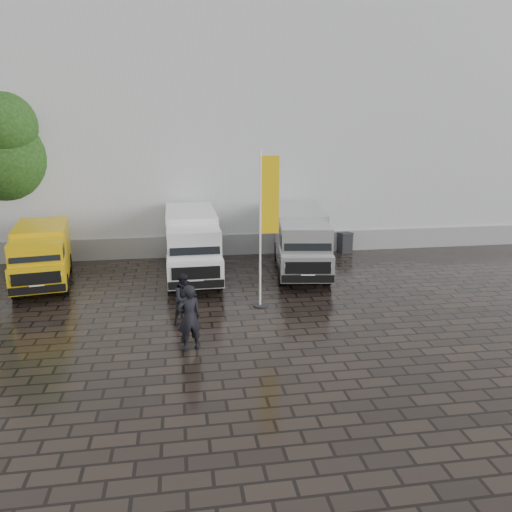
{
  "coord_description": "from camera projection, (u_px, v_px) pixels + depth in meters",
  "views": [
    {
      "loc": [
        -3.23,
        -15.34,
        6.11
      ],
      "look_at": [
        -0.49,
        2.2,
        1.42
      ],
      "focal_mm": 35.0,
      "sensor_mm": 36.0,
      "label": 1
    }
  ],
  "objects": [
    {
      "name": "ground",
      "position": [
        281.0,
        313.0,
        16.69
      ],
      "size": [
        120.0,
        120.0,
        0.0
      ],
      "primitive_type": "plane",
      "color": "black",
      "rests_on": "ground"
    },
    {
      "name": "exhibition_hall",
      "position": [
        261.0,
        126.0,
        30.74
      ],
      "size": [
        44.0,
        16.0,
        12.0
      ],
      "primitive_type": "cube",
      "color": "silver",
      "rests_on": "ground"
    },
    {
      "name": "hall_plinth",
      "position": [
        288.0,
        243.0,
        24.46
      ],
      "size": [
        44.0,
        0.15,
        1.0
      ],
      "primitive_type": "cube",
      "color": "gray",
      "rests_on": "ground"
    },
    {
      "name": "van_yellow",
      "position": [
        42.0,
        256.0,
        19.42
      ],
      "size": [
        2.64,
        5.16,
        2.27
      ],
      "primitive_type": null,
      "rotation": [
        0.0,
        0.0,
        0.16
      ],
      "color": "#CDA10A",
      "rests_on": "ground"
    },
    {
      "name": "van_white",
      "position": [
        192.0,
        245.0,
        20.44
      ],
      "size": [
        2.09,
        6.09,
        2.63
      ],
      "primitive_type": null,
      "rotation": [
        0.0,
        0.0,
        0.01
      ],
      "color": "white",
      "rests_on": "ground"
    },
    {
      "name": "van_silver",
      "position": [
        301.0,
        242.0,
        21.12
      ],
      "size": [
        2.85,
        6.2,
        2.59
      ],
      "primitive_type": null,
      "rotation": [
        0.0,
        0.0,
        -0.15
      ],
      "color": "#B0B3B5",
      "rests_on": "ground"
    },
    {
      "name": "flagpole",
      "position": [
        266.0,
        220.0,
        16.61
      ],
      "size": [
        0.88,
        0.5,
        5.35
      ],
      "color": "black",
      "rests_on": "ground"
    },
    {
      "name": "tree",
      "position": [
        7.0,
        150.0,
        22.61
      ],
      "size": [
        4.32,
        4.33,
        7.75
      ],
      "color": "black",
      "rests_on": "ground"
    },
    {
      "name": "wheelie_bin",
      "position": [
        345.0,
        242.0,
        24.49
      ],
      "size": [
        0.7,
        0.7,
        1.0
      ],
      "primitive_type": "cube",
      "rotation": [
        0.0,
        0.0,
        0.18
      ],
      "color": "black",
      "rests_on": "ground"
    },
    {
      "name": "person_front",
      "position": [
        189.0,
        318.0,
        13.74
      ],
      "size": [
        0.79,
        0.63,
        1.9
      ],
      "primitive_type": "imported",
      "rotation": [
        0.0,
        0.0,
        3.42
      ],
      "color": "black",
      "rests_on": "ground"
    },
    {
      "name": "person_tent",
      "position": [
        185.0,
        299.0,
        15.63
      ],
      "size": [
        0.99,
        0.9,
        1.64
      ],
      "primitive_type": "imported",
      "rotation": [
        0.0,
        0.0,
        0.43
      ],
      "color": "black",
      "rests_on": "ground"
    }
  ]
}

